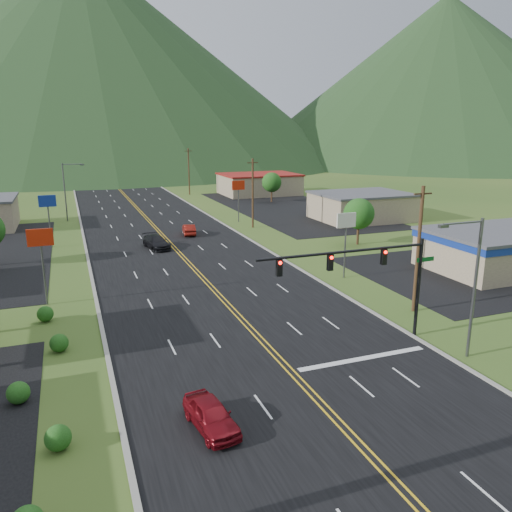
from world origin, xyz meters
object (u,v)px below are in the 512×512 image
object	(u,v)px
traffic_signal	(370,268)
streetlight_west	(67,188)
car_dark_mid	(157,242)
car_red_far	(189,230)
streetlight_east	(472,280)
car_red_near	(211,416)

from	to	relation	value
traffic_signal	streetlight_west	world-z (taller)	streetlight_west
traffic_signal	car_dark_mid	world-z (taller)	traffic_signal
traffic_signal	car_red_far	world-z (taller)	traffic_signal
car_dark_mid	streetlight_west	bearing A→B (deg)	102.69
streetlight_east	streetlight_west	world-z (taller)	same
streetlight_east	car_dark_mid	world-z (taller)	streetlight_east
car_red_far	streetlight_west	bearing A→B (deg)	-40.15
traffic_signal	streetlight_east	world-z (taller)	streetlight_east
traffic_signal	streetlight_west	xyz separation A→B (m)	(-18.16, 56.00, -0.15)
streetlight_west	car_dark_mid	distance (m)	25.61
streetlight_west	car_red_far	world-z (taller)	streetlight_west
car_dark_mid	traffic_signal	bearing A→B (deg)	-85.13
streetlight_east	car_dark_mid	xyz separation A→B (m)	(-13.23, 36.69, -4.41)
traffic_signal	car_red_near	distance (m)	14.60
streetlight_east	car_red_near	xyz separation A→B (m)	(-17.24, -1.89, -4.47)
car_red_near	car_dark_mid	xyz separation A→B (m)	(4.01, 38.58, 0.06)
streetlight_east	car_red_far	world-z (taller)	streetlight_east
car_red_far	streetlight_east	bearing A→B (deg)	108.03
streetlight_east	car_red_far	bearing A→B (deg)	100.11
car_dark_mid	car_red_far	bearing A→B (deg)	39.47
car_red_near	streetlight_east	bearing A→B (deg)	-1.98
car_red_far	car_red_near	bearing A→B (deg)	85.93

